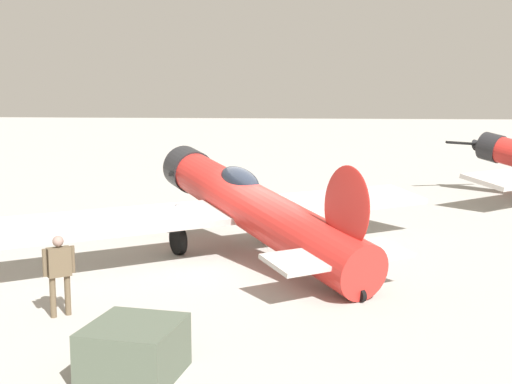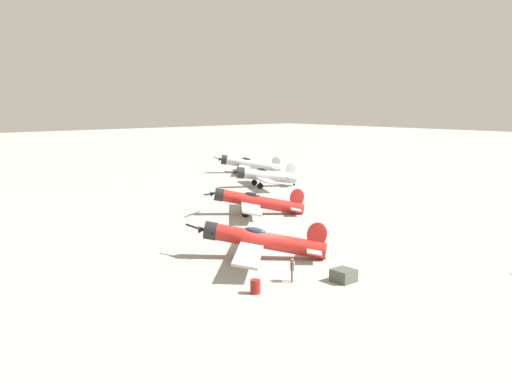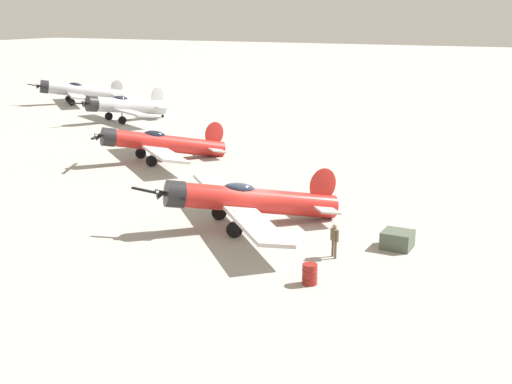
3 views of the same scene
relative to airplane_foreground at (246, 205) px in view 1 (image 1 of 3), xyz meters
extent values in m
plane|color=#A8A59E|center=(0.37, 0.35, -1.38)|extent=(400.00, 400.00, 0.00)
cylinder|color=red|center=(0.37, 0.35, -0.04)|extent=(7.29, 7.10, 2.66)
cylinder|color=#232326|center=(-2.67, -2.57, 0.64)|extent=(1.74, 1.74, 1.48)
cone|color=#232326|center=(-3.13, -3.03, 0.75)|extent=(0.85, 0.85, 0.65)
cube|color=black|center=(-3.24, -3.13, 0.75)|extent=(2.79, 0.77, 0.50)
ellipsoid|color=black|center=(-0.27, -0.26, 0.63)|extent=(1.81, 1.79, 0.95)
cube|color=#BCB7B2|center=(-0.40, -0.38, -0.22)|extent=(10.21, 10.49, 0.46)
ellipsoid|color=red|center=(3.03, 2.93, 0.51)|extent=(1.36, 1.32, 2.04)
cube|color=#BCB7B2|center=(2.89, 2.79, -0.56)|extent=(3.15, 3.21, 0.28)
cylinder|color=#999BA0|center=(0.28, -1.85, -0.49)|extent=(0.14, 0.14, 0.98)
cylinder|color=black|center=(0.28, -1.85, -0.98)|extent=(0.71, 0.70, 0.80)
cylinder|color=#999BA0|center=(-1.84, 0.35, -0.49)|extent=(0.14, 0.14, 0.98)
cylinder|color=black|center=(-1.84, 0.35, -0.98)|extent=(0.71, 0.70, 0.80)
cylinder|color=black|center=(3.41, 3.30, -1.24)|extent=(0.27, 0.27, 0.28)
cylinder|color=#232326|center=(-15.40, 8.13, 0.71)|extent=(1.74, 1.71, 1.47)
cone|color=#232326|center=(-15.81, 7.63, 0.83)|extent=(0.83, 0.85, 0.65)
cube|color=black|center=(-15.91, 7.51, 0.83)|extent=(1.80, 3.06, 0.36)
cylinder|color=brown|center=(5.53, -2.17, -0.99)|extent=(0.12, 0.12, 0.79)
cylinder|color=brown|center=(5.73, -2.36, -0.99)|extent=(0.12, 0.12, 0.79)
cube|color=brown|center=(5.63, -2.27, -0.31)|extent=(0.46, 0.45, 0.56)
sphere|color=gray|center=(5.63, -2.27, 0.09)|extent=(0.21, 0.21, 0.21)
cylinder|color=brown|center=(5.44, -2.08, -0.30)|extent=(0.09, 0.09, 0.53)
cylinder|color=brown|center=(5.82, -2.45, -0.30)|extent=(0.09, 0.09, 0.53)
cube|color=#4C5647|center=(7.85, 0.26, -0.97)|extent=(1.38, 1.32, 0.82)
camera|label=1|loc=(16.10, 4.07, 2.61)|focal=44.01mm
camera|label=2|loc=(31.02, -27.87, 10.13)|focal=40.31mm
camera|label=3|loc=(15.24, -29.20, 9.33)|focal=46.85mm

